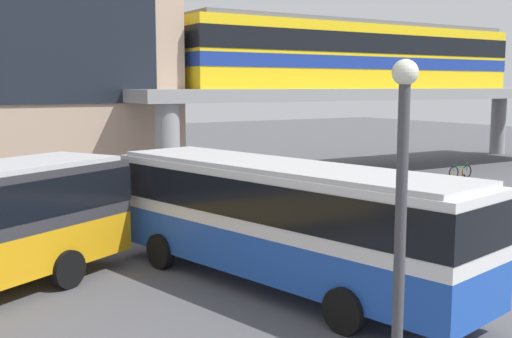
% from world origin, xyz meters
% --- Properties ---
extents(ground_plane, '(120.00, 120.00, 0.00)m').
position_xyz_m(ground_plane, '(0.00, 10.00, 0.00)').
color(ground_plane, '#515156').
extents(elevated_platform, '(32.25, 7.31, 5.01)m').
position_xyz_m(elevated_platform, '(15.32, 17.92, 4.38)').
color(elevated_platform, gray).
rests_on(elevated_platform, ground_plane).
extents(train, '(22.20, 2.96, 3.84)m').
position_xyz_m(train, '(13.82, 17.92, 6.98)').
color(train, yellow).
rests_on(train, elevated_platform).
extents(bus_main, '(4.82, 11.33, 3.22)m').
position_xyz_m(bus_main, '(-1.93, 2.66, 1.99)').
color(bus_main, '#1E4CB2').
rests_on(bus_main, ground_plane).
extents(bicycle_red, '(1.78, 0.32, 1.04)m').
position_xyz_m(bicycle_red, '(5.13, 13.44, 0.36)').
color(bicycle_red, black).
rests_on(bicycle_red, ground_plane).
extents(bicycle_orange, '(1.74, 0.52, 1.04)m').
position_xyz_m(bicycle_orange, '(14.39, 10.90, 0.36)').
color(bicycle_orange, black).
rests_on(bicycle_orange, ground_plane).
extents(bicycle_green, '(1.79, 0.11, 1.04)m').
position_xyz_m(bicycle_green, '(17.56, 13.46, 0.36)').
color(bicycle_green, black).
rests_on(bicycle_green, ground_plane).
extents(pedestrian_at_kerb, '(0.32, 0.41, 1.81)m').
position_xyz_m(pedestrian_at_kerb, '(-1.81, 9.83, 0.86)').
color(pedestrian_at_kerb, '#33663F').
rests_on(pedestrian_at_kerb, ground_plane).
extents(lamp_post, '(0.36, 0.36, 5.52)m').
position_xyz_m(lamp_post, '(-4.51, -4.18, 3.31)').
color(lamp_post, '#3F3F44').
rests_on(lamp_post, ground_plane).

